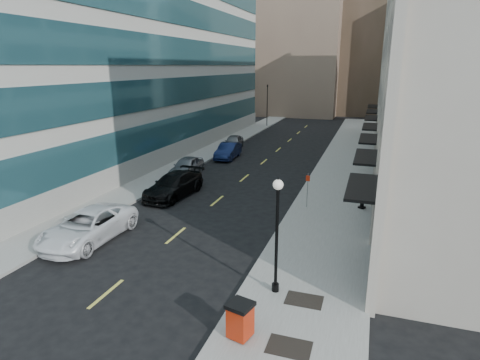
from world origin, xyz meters
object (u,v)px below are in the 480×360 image
Objects in this scene: car_grey_sedan at (233,142)px; lamppost at (277,226)px; car_silver_sedan at (187,166)px; urn_planter at (362,202)px; sign_post at (308,185)px; car_blue_sedan at (228,151)px; trash_bin at (240,319)px; car_white_van at (88,226)px; traffic_signal at (268,87)px; car_black_pickup at (174,185)px.

lamppost is (11.20, -26.93, 2.18)m from car_grey_sedan.
car_silver_sedan is 0.94× the size of lamppost.
urn_planter is (14.09, -15.85, -0.15)m from car_grey_sedan.
car_blue_sedan is at bearing 143.41° from sign_post.
car_grey_sedan reaches higher than trash_bin.
car_white_van is 20.25m from car_blue_sedan.
car_white_van is 25.04m from car_grey_sedan.
trash_bin is (11.46, -47.00, -4.89)m from traffic_signal.
car_blue_sedan is 3.66× the size of trash_bin.
trash_bin is 14.55m from urn_planter.
car_grey_sedan is 21.21m from urn_planter.
car_blue_sedan is (-0.48, 12.25, -0.04)m from car_black_pickup.
lamppost is (9.60, -9.91, 2.11)m from car_black_pickup.
lamppost is 6.77× the size of urn_planter.
traffic_signal is 35.90m from sign_post.
traffic_signal is at bearing 105.16° from lamppost.
car_white_van is at bearing -89.44° from car_silver_sedan.
traffic_signal reaches higher than car_white_van.
car_silver_sedan is at bearing 135.18° from trash_bin.
car_white_van is at bearing 169.56° from lamppost.
trash_bin is at bearing -72.73° from car_blue_sedan.
car_blue_sedan is (1.82, -21.75, -4.96)m from traffic_signal.
sign_post is at bearing 6.70° from car_black_pickup.
car_grey_sedan reaches higher than urn_planter.
traffic_signal is 5.57× the size of trash_bin.
car_silver_sedan is 14.69m from urn_planter.
trash_bin is 0.56× the size of sign_post.
traffic_signal is 1.64× the size of car_grey_sedan.
car_grey_sedan is at bearing 124.46° from trash_bin.
car_black_pickup reaches higher than car_blue_sedan.
car_white_van is at bearing -90.12° from car_black_pickup.
car_white_van is 4.60× the size of trash_bin.
traffic_signal is at bearing 99.10° from car_black_pickup.
car_white_van is 13.34m from car_silver_sedan.
sign_post reaches higher than car_grey_sedan.
car_black_pickup is (0.75, 8.00, -0.00)m from car_white_van.
car_blue_sedan is (0.27, 20.25, -0.05)m from car_white_van.
sign_post is (10.78, -16.79, 0.87)m from car_grey_sedan.
urn_planter is (14.09, -4.15, -0.18)m from car_silver_sedan.
lamppost reaches higher than trash_bin.
sign_post is (9.93, 8.23, 0.79)m from car_white_van.
trash_bin is (10.76, -18.31, 0.07)m from car_silver_sedan.
car_grey_sedan is at bearing 99.55° from car_blue_sedan.
traffic_signal is 1.52× the size of car_blue_sedan.
traffic_signal is 3.14× the size of sign_post.
lamppost is at bearing 96.70° from trash_bin.
sign_post is (0.01, 13.23, 0.77)m from trash_bin.
car_blue_sedan reaches higher than car_grey_sedan.
sign_post is at bearing -71.23° from traffic_signal.
sign_post is at bearing 40.51° from car_white_van.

